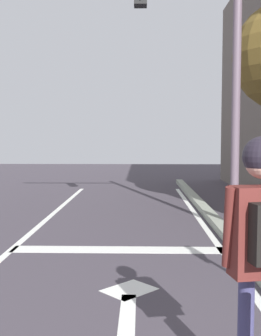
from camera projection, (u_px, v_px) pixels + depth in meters
stop_bar at (121, 250)px, 6.51m from camera, size 3.47×0.40×0.01m
lane_arrow_stem at (127, 322)px, 3.94m from camera, size 0.16×1.40×0.01m
lane_arrow_head at (129, 290)px, 4.79m from camera, size 0.71×0.71×0.01m
traffic_signal_mast at (197, 44)px, 7.72m from camera, size 3.69×0.34×5.31m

